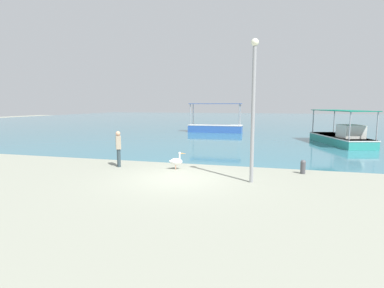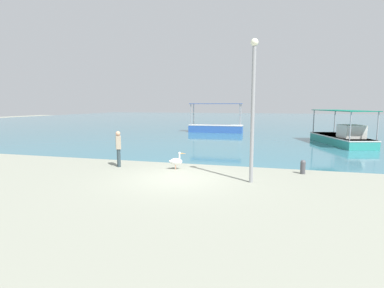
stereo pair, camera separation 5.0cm
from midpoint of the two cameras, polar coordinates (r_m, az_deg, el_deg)
ground at (r=12.04m, az=-2.72°, el=-6.57°), size 120.00×120.00×0.00m
harbor_water at (r=59.30m, az=11.51°, el=4.54°), size 110.00×90.00×0.00m
fishing_boat_far_left at (r=24.55m, az=26.56°, el=1.26°), size 3.63×6.67×2.52m
fishing_boat_center at (r=31.85m, az=4.39°, el=3.28°), size 5.68×1.58×3.04m
pelican at (r=13.63m, az=-3.10°, el=-3.29°), size 0.80×0.38×0.80m
lamp_post at (r=11.30m, az=11.47°, el=7.69°), size 0.28×0.28×5.28m
mooring_bollard at (r=13.61m, az=20.29°, el=-4.00°), size 0.22×0.22×0.60m
fisherman_standing at (r=14.57m, az=-13.93°, el=-0.68°), size 0.40×0.46×1.69m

